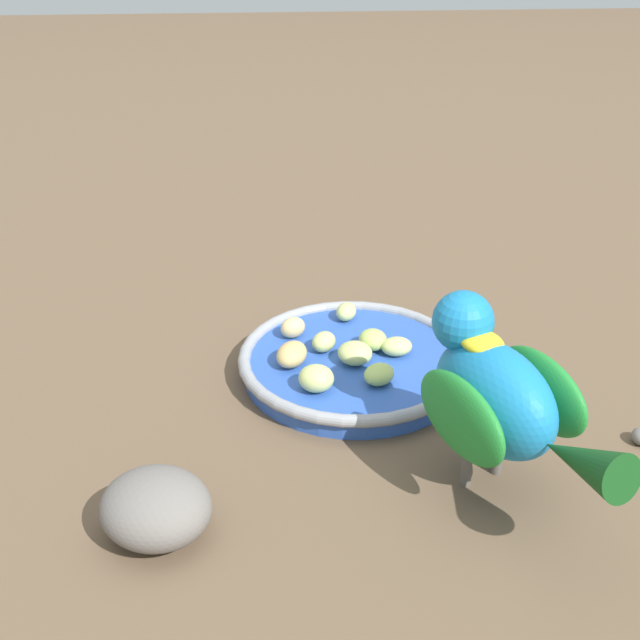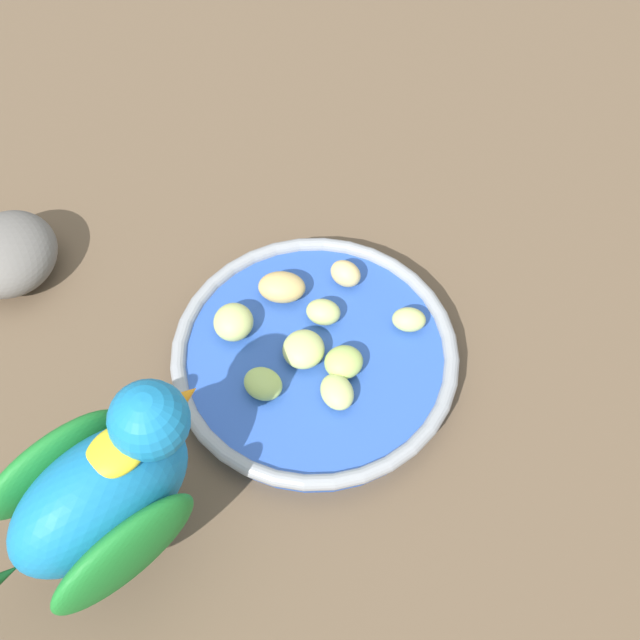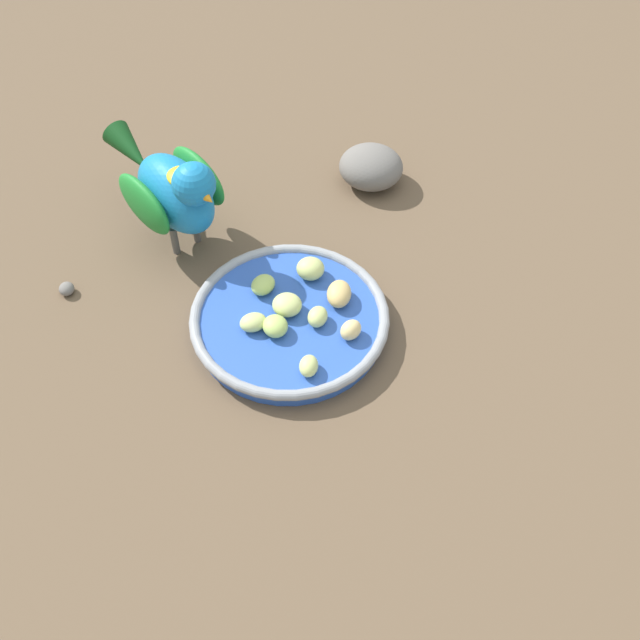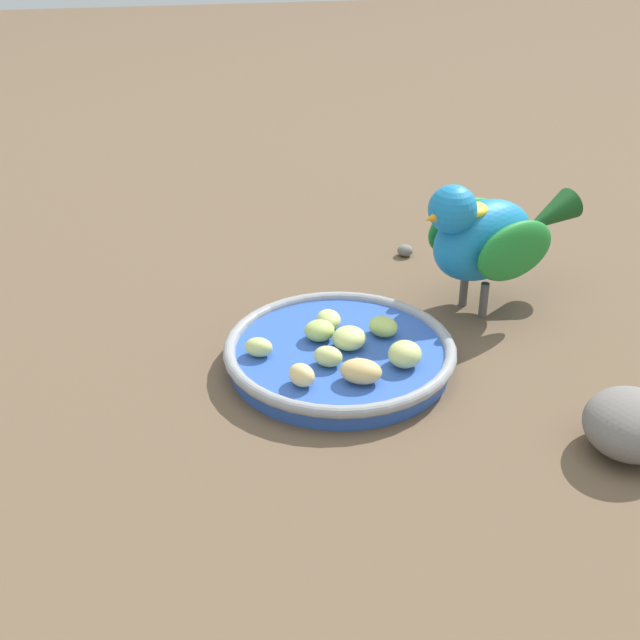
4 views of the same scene
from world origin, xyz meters
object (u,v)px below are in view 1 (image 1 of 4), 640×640
Objects in this scene: apple_piece_3 at (349,312)px; rock_large at (156,508)px; apple_piece_8 at (316,378)px; apple_piece_4 at (293,327)px; apple_piece_6 at (324,343)px; apple_piece_5 at (292,354)px; apple_piece_2 at (351,353)px; apple_piece_7 at (372,337)px; parrot at (498,395)px; apple_piece_1 at (397,346)px; apple_piece_0 at (379,374)px; feeding_bowl at (355,363)px.

apple_piece_3 is 0.31m from rock_large.
apple_piece_4 is at bearing 99.74° from apple_piece_8.
apple_piece_6 is at bearing -115.57° from apple_piece_3.
apple_piece_5 is at bearing -126.49° from apple_piece_3.
apple_piece_7 is (0.02, 0.03, -0.00)m from apple_piece_2.
apple_piece_8 is at bearing -108.15° from apple_piece_3.
apple_piece_4 is at bearing 10.31° from parrot.
rock_large is (-0.16, -0.27, -0.00)m from apple_piece_3.
apple_piece_5 is 0.05m from apple_piece_8.
rock_large is at bearing -134.30° from apple_piece_1.
apple_piece_1 is (0.02, 0.05, -0.00)m from apple_piece_0.
apple_piece_6 is at bearing -170.90° from apple_piece_7.
apple_piece_7 is (0.07, -0.02, -0.00)m from apple_piece_4.
apple_piece_5 is (-0.06, -0.08, 0.00)m from apple_piece_3.
apple_piece_2 is 0.05m from apple_piece_8.
apple_piece_1 is at bearing 45.70° from rock_large.
apple_piece_5 is at bearing -93.62° from apple_piece_4.
apple_piece_5 reaches higher than apple_piece_3.
feeding_bowl is at bearing 110.26° from apple_piece_0.
apple_piece_2 is 1.12× the size of apple_piece_7.
apple_piece_0 is 0.08m from apple_piece_5.
apple_piece_1 is 0.28m from rock_large.
apple_piece_6 is at bearing 155.89° from feeding_bowl.
apple_piece_7 is 0.20m from parrot.
apple_piece_5 is at bearing 178.74° from apple_piece_2.
apple_piece_3 is at bearing 117.52° from apple_piece_1.
apple_piece_4 is 0.13× the size of parrot.
apple_piece_1 reaches higher than feeding_bowl.
apple_piece_8 reaches higher than apple_piece_2.
apple_piece_8 is (-0.03, -0.04, 0.00)m from apple_piece_2.
parrot is (0.14, -0.20, 0.05)m from apple_piece_4.
apple_piece_0 is at bearing -52.27° from apple_piece_6.
apple_piece_2 is (-0.02, 0.03, 0.00)m from apple_piece_0.
rock_large reaches higher than apple_piece_5.
apple_piece_1 is 0.09m from apple_piece_8.
rock_large reaches higher than apple_piece_6.
apple_piece_0 is at bearing 6.59° from apple_piece_8.
apple_piece_2 is 0.40× the size of rock_large.
apple_piece_0 reaches higher than feeding_bowl.
apple_piece_7 is at bearing 141.58° from apple_piece_1.
apple_piece_0 is at bearing -59.39° from apple_piece_2.
apple_piece_3 is at bearing 28.45° from apple_piece_4.
feeding_bowl is 1.08× the size of parrot.
apple_piece_5 reaches higher than apple_piece_0.
apple_piece_0 is 1.01× the size of apple_piece_1.
apple_piece_1 is at bearing 15.16° from apple_piece_2.
apple_piece_7 is (-0.02, 0.02, 0.00)m from apple_piece_1.
apple_piece_3 is (-0.01, 0.12, -0.00)m from apple_piece_0.
apple_piece_1 and apple_piece_3 have the same top height.
apple_piece_4 is 0.96× the size of apple_piece_6.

